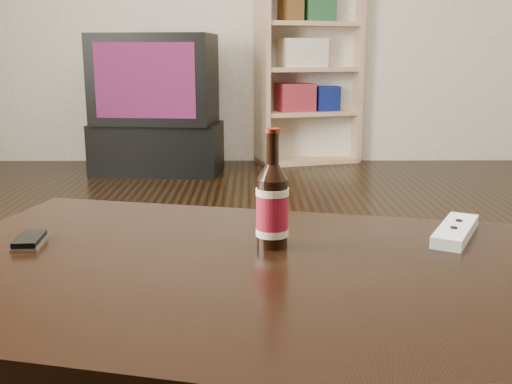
{
  "coord_description": "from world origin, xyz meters",
  "views": [
    {
      "loc": [
        -0.13,
        -1.66,
        0.83
      ],
      "look_at": [
        -0.12,
        -0.59,
        0.58
      ],
      "focal_mm": 42.0,
      "sensor_mm": 36.0,
      "label": 1
    }
  ],
  "objects_px": {
    "beer_bottle": "(272,206)",
    "remote": "(455,231)",
    "tv_stand": "(157,148)",
    "bookshelf": "(306,65)",
    "phone": "(30,241)",
    "tv": "(155,79)",
    "coffee_table": "(278,304)"
  },
  "relations": [
    {
      "from": "beer_bottle",
      "to": "remote",
      "type": "relative_size",
      "value": 1.07
    },
    {
      "from": "tv_stand",
      "to": "bookshelf",
      "type": "height_order",
      "value": "bookshelf"
    },
    {
      "from": "bookshelf",
      "to": "phone",
      "type": "relative_size",
      "value": 14.79
    },
    {
      "from": "tv_stand",
      "to": "beer_bottle",
      "type": "bearing_deg",
      "value": -71.18
    },
    {
      "from": "tv_stand",
      "to": "tv",
      "type": "xyz_separation_m",
      "value": [
        -0.0,
        -0.0,
        0.48
      ]
    },
    {
      "from": "tv_stand",
      "to": "tv",
      "type": "relative_size",
      "value": 1.03
    },
    {
      "from": "beer_bottle",
      "to": "coffee_table",
      "type": "bearing_deg",
      "value": -86.43
    },
    {
      "from": "tv",
      "to": "phone",
      "type": "xyz_separation_m",
      "value": [
        0.24,
        -3.1,
        -0.17
      ]
    },
    {
      "from": "tv_stand",
      "to": "coffee_table",
      "type": "xyz_separation_m",
      "value": [
        0.71,
        -3.23,
        0.24
      ]
    },
    {
      "from": "tv",
      "to": "bookshelf",
      "type": "bearing_deg",
      "value": 29.02
    },
    {
      "from": "phone",
      "to": "remote",
      "type": "distance_m",
      "value": 0.82
    },
    {
      "from": "tv",
      "to": "tv_stand",
      "type": "bearing_deg",
      "value": 90.0
    },
    {
      "from": "phone",
      "to": "remote",
      "type": "bearing_deg",
      "value": -1.75
    },
    {
      "from": "beer_bottle",
      "to": "remote",
      "type": "xyz_separation_m",
      "value": [
        0.36,
        0.06,
        -0.07
      ]
    },
    {
      "from": "coffee_table",
      "to": "remote",
      "type": "bearing_deg",
      "value": 26.41
    },
    {
      "from": "beer_bottle",
      "to": "phone",
      "type": "xyz_separation_m",
      "value": [
        -0.46,
        0.02,
        -0.07
      ]
    },
    {
      "from": "bookshelf",
      "to": "phone",
      "type": "distance_m",
      "value": 3.66
    },
    {
      "from": "beer_bottle",
      "to": "phone",
      "type": "distance_m",
      "value": 0.46
    },
    {
      "from": "bookshelf",
      "to": "remote",
      "type": "distance_m",
      "value": 3.52
    },
    {
      "from": "tv_stand",
      "to": "remote",
      "type": "distance_m",
      "value": 3.25
    },
    {
      "from": "bookshelf",
      "to": "remote",
      "type": "bearing_deg",
      "value": -105.93
    },
    {
      "from": "tv_stand",
      "to": "beer_bottle",
      "type": "height_order",
      "value": "beer_bottle"
    },
    {
      "from": "bookshelf",
      "to": "remote",
      "type": "relative_size",
      "value": 6.86
    },
    {
      "from": "tv_stand",
      "to": "bookshelf",
      "type": "relative_size",
      "value": 0.62
    },
    {
      "from": "phone",
      "to": "coffee_table",
      "type": "bearing_deg",
      "value": -20.76
    },
    {
      "from": "bookshelf",
      "to": "phone",
      "type": "height_order",
      "value": "bookshelf"
    },
    {
      "from": "coffee_table",
      "to": "remote",
      "type": "relative_size",
      "value": 6.82
    },
    {
      "from": "tv_stand",
      "to": "remote",
      "type": "xyz_separation_m",
      "value": [
        1.07,
        -3.05,
        0.31
      ]
    },
    {
      "from": "tv_stand",
      "to": "coffee_table",
      "type": "relative_size",
      "value": 0.62
    },
    {
      "from": "bookshelf",
      "to": "beer_bottle",
      "type": "xyz_separation_m",
      "value": [
        -0.37,
        -3.57,
        -0.18
      ]
    },
    {
      "from": "phone",
      "to": "remote",
      "type": "height_order",
      "value": "remote"
    },
    {
      "from": "coffee_table",
      "to": "remote",
      "type": "height_order",
      "value": "remote"
    }
  ]
}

